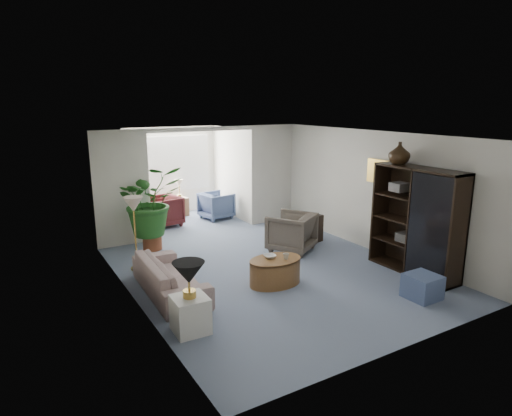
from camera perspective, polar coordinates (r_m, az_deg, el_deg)
floor at (r=8.21m, az=2.16°, el=-8.34°), size 6.00×6.00×0.00m
sunroom_floor at (r=11.69m, az=-8.78°, el=-1.76°), size 2.60×2.60×0.00m
back_pier_left at (r=9.82m, az=-16.93°, el=2.36°), size 1.20×0.12×2.50m
back_pier_right at (r=11.31m, az=2.09°, el=4.36°), size 1.20×0.12×2.50m
back_header at (r=10.28m, az=-6.94°, el=10.08°), size 2.60×0.12×0.10m
window_pane at (r=12.40m, az=-10.90°, el=5.65°), size 2.20×0.02×1.50m
window_blinds at (r=12.37m, az=-10.86°, el=5.63°), size 2.20×0.02×1.50m
framed_picture at (r=9.22m, az=15.61°, el=4.58°), size 0.04×0.50×0.40m
sofa at (r=7.43m, az=-11.06°, el=-8.65°), size 0.83×1.98×0.57m
end_table at (r=6.23m, az=-8.49°, el=-13.43°), size 0.48×0.48×0.51m
table_lamp at (r=5.98m, az=-8.69°, el=-8.28°), size 0.44×0.44×0.30m
floor_lamp at (r=8.29m, az=-15.57°, el=0.45°), size 0.36×0.36×0.28m
coffee_table at (r=7.67m, az=2.49°, el=-8.16°), size 1.08×1.08×0.45m
coffee_bowl at (r=7.63m, az=1.78°, el=-6.25°), size 0.24×0.24×0.05m
coffee_cup at (r=7.57m, az=3.88°, el=-6.25°), size 0.12×0.12×0.10m
wingback_chair at (r=9.29m, az=4.59°, el=-3.11°), size 1.20×1.21×0.81m
side_table_dark at (r=9.95m, az=6.89°, el=-2.63°), size 0.58×0.50×0.60m
entertainment_cabinet at (r=8.43m, az=19.99°, el=-1.62°), size 0.47×1.75×1.94m
cabinet_urn at (r=8.53m, az=18.04°, el=6.76°), size 0.39×0.39×0.41m
ottoman at (r=7.62m, az=20.69°, el=-9.47°), size 0.49×0.49×0.39m
plant_pot at (r=9.66m, az=-13.23°, el=-4.28°), size 0.40×0.40×0.32m
house_plant at (r=9.43m, az=-13.52°, el=0.93°), size 1.33×1.15×1.48m
sunroom_chair_blue at (r=11.86m, az=-5.13°, el=0.33°), size 0.88×0.86×0.70m
sunroom_chair_maroon at (r=11.31m, az=-12.00°, el=-0.42°), size 0.96×0.94×0.77m
sunroom_table at (r=12.27m, az=-9.80°, el=0.15°), size 0.45×0.38×0.50m
shelf_clutter at (r=8.29m, az=20.44°, el=-1.06°), size 0.30×1.18×1.06m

